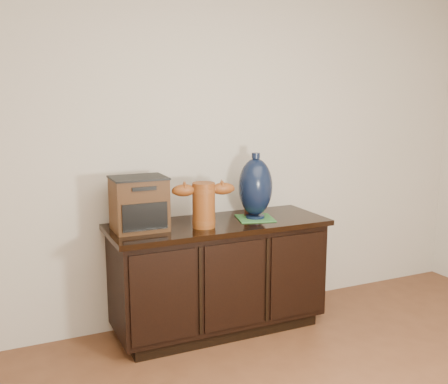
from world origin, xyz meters
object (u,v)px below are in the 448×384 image
sideboard (219,275)px  spray_can (249,204)px  lamp_base (255,187)px  terracotta_vessel (204,202)px  tv_radio (139,204)px

sideboard → spray_can: 0.53m
lamp_base → spray_can: size_ratio=2.52×
terracotta_vessel → sideboard: bearing=41.6°
lamp_base → sideboard: bearing=177.1°
sideboard → tv_radio: bearing=177.3°
sideboard → tv_radio: (-0.53, 0.02, 0.54)m
lamp_base → spray_can: (-0.01, 0.08, -0.13)m
terracotta_vessel → tv_radio: tv_radio is taller
terracotta_vessel → lamp_base: lamp_base is taller
sideboard → tv_radio: size_ratio=4.36×
tv_radio → lamp_base: bearing=-2.5°
sideboard → terracotta_vessel: bearing=-148.9°
terracotta_vessel → tv_radio: (-0.39, 0.11, 0.00)m
sideboard → lamp_base: 0.64m
tv_radio → spray_can: tv_radio is taller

